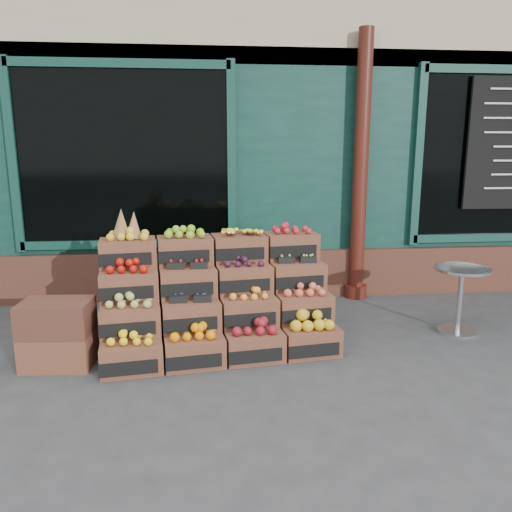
{
  "coord_description": "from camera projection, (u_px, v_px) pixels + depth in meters",
  "views": [
    {
      "loc": [
        -0.65,
        -3.89,
        1.84
      ],
      "look_at": [
        -0.2,
        0.7,
        0.85
      ],
      "focal_mm": 35.0,
      "sensor_mm": 36.0,
      "label": 1
    }
  ],
  "objects": [
    {
      "name": "ground",
      "position": [
        287.0,
        370.0,
        4.23
      ],
      "size": [
        60.0,
        60.0,
        0.0
      ],
      "primitive_type": "plane",
      "color": "#373739",
      "rests_on": "ground"
    },
    {
      "name": "shop_facade",
      "position": [
        243.0,
        116.0,
        8.7
      ],
      "size": [
        12.0,
        6.24,
        4.8
      ],
      "color": "#10372F",
      "rests_on": "ground"
    },
    {
      "name": "crate_display",
      "position": [
        216.0,
        304.0,
        4.73
      ],
      "size": [
        2.21,
        1.28,
        1.31
      ],
      "rotation": [
        0.0,
        0.0,
        0.13
      ],
      "color": "brown",
      "rests_on": "ground"
    },
    {
      "name": "spare_crates",
      "position": [
        58.0,
        334.0,
        4.28
      ],
      "size": [
        0.6,
        0.43,
        0.58
      ],
      "rotation": [
        0.0,
        0.0,
        -0.06
      ],
      "color": "brown",
      "rests_on": "ground"
    },
    {
      "name": "bistro_table",
      "position": [
        460.0,
        292.0,
        5.03
      ],
      "size": [
        0.54,
        0.54,
        0.68
      ],
      "rotation": [
        0.0,
        0.0,
        -0.21
      ],
      "color": "silver",
      "rests_on": "ground"
    },
    {
      "name": "shopkeeper",
      "position": [
        149.0,
        217.0,
        6.64
      ],
      "size": [
        0.82,
        0.68,
        1.92
      ],
      "primitive_type": "imported",
      "rotation": [
        0.0,
        0.0,
        3.51
      ],
      "color": "#1D6638",
      "rests_on": "ground"
    }
  ]
}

